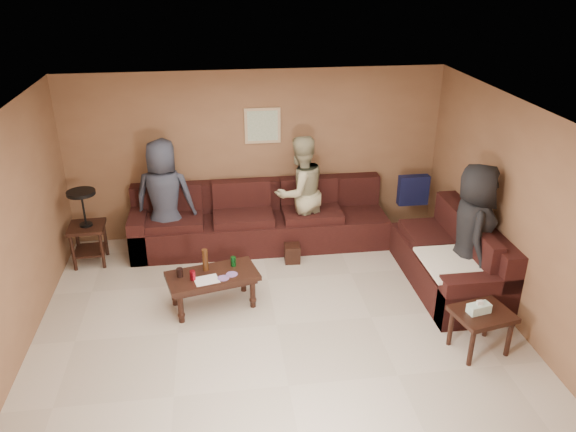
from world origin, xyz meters
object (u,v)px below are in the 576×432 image
at_px(end_table_left, 86,226).
at_px(person_left, 165,199).
at_px(coffee_table, 212,279).
at_px(side_table_right, 482,317).
at_px(person_right, 472,232).
at_px(sectional_sofa, 321,238).
at_px(person_middle, 300,192).
at_px(waste_bin, 292,253).

bearing_deg(end_table_left, person_left, 7.36).
relative_size(coffee_table, side_table_right, 1.72).
bearing_deg(side_table_right, person_right, 73.32).
bearing_deg(sectional_sofa, coffee_table, -146.69).
bearing_deg(person_middle, person_left, -25.07).
xyz_separation_m(end_table_left, person_middle, (2.98, 0.15, 0.27)).
relative_size(side_table_right, person_middle, 0.41).
relative_size(sectional_sofa, person_right, 2.67).
bearing_deg(coffee_table, sectional_sofa, 33.31).
relative_size(coffee_table, end_table_left, 1.09).
distance_m(sectional_sofa, person_middle, 0.73).
distance_m(coffee_table, person_right, 3.21).
bearing_deg(person_middle, person_right, 113.99).
relative_size(person_left, person_right, 0.98).
bearing_deg(person_left, person_right, 165.02).
relative_size(coffee_table, person_middle, 0.70).
xyz_separation_m(coffee_table, end_table_left, (-1.68, 1.32, 0.18)).
bearing_deg(end_table_left, waste_bin, -7.31).
bearing_deg(sectional_sofa, end_table_left, 174.43).
relative_size(sectional_sofa, person_left, 2.73).
height_order(side_table_right, waste_bin, side_table_right).
bearing_deg(sectional_sofa, waste_bin, -173.86).
xyz_separation_m(sectional_sofa, person_left, (-2.14, 0.45, 0.53)).
distance_m(end_table_left, side_table_right, 5.20).
bearing_deg(end_table_left, person_middle, 2.82).
relative_size(person_left, person_middle, 1.02).
bearing_deg(person_right, side_table_right, 178.92).
bearing_deg(person_right, person_middle, 64.91).
height_order(sectional_sofa, person_left, person_left).
xyz_separation_m(sectional_sofa, side_table_right, (1.30, -2.26, 0.10)).
xyz_separation_m(sectional_sofa, person_right, (1.63, -1.15, 0.54)).
height_order(person_left, person_middle, person_left).
distance_m(waste_bin, person_middle, 0.89).
bearing_deg(person_left, end_table_left, 15.29).
bearing_deg(coffee_table, waste_bin, 40.82).
xyz_separation_m(sectional_sofa, end_table_left, (-3.22, 0.31, 0.24)).
bearing_deg(person_left, coffee_table, 120.62).
relative_size(side_table_right, waste_bin, 2.66).
relative_size(end_table_left, side_table_right, 1.58).
height_order(side_table_right, person_right, person_right).
height_order(sectional_sofa, person_right, person_right).
xyz_separation_m(sectional_sofa, waste_bin, (-0.42, -0.05, -0.20)).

